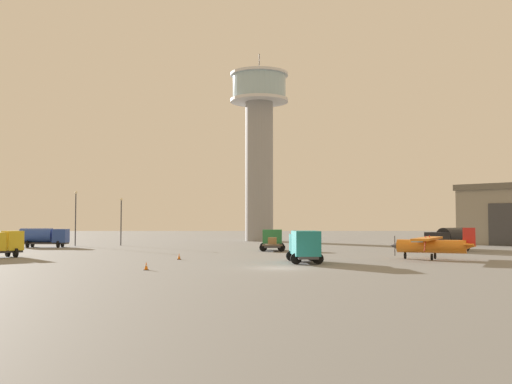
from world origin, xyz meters
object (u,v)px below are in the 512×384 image
Objects in this scene: truck_fuel_tanker_blue at (44,236)px; truck_box_teal at (304,245)px; truck_flatbed_green at (272,240)px; control_tower at (259,134)px; airplane_orange at (432,245)px; traffic_cone_near_left at (179,256)px; truck_fuel_tanker_black at (449,238)px; traffic_cone_near_right at (146,266)px; light_post_east at (76,213)px; light_post_north at (121,217)px.

truck_box_teal is at bearing -42.78° from truck_fuel_tanker_blue.
truck_fuel_tanker_blue is (-33.67, 9.51, 0.30)m from truck_flatbed_green.
control_tower reaches higher than airplane_orange.
traffic_cone_near_left is at bearing 66.33° from truck_box_teal.
airplane_orange is at bearing -139.76° from truck_flatbed_green.
truck_fuel_tanker_black is at bearing -11.65° from truck_fuel_tanker_blue.
airplane_orange is 24.96m from truck_flatbed_green.
traffic_cone_near_right is (-1.06, -13.12, -0.00)m from traffic_cone_near_left.
truck_fuel_tanker_black is 56.46m from light_post_east.
truck_flatbed_green is 34.47m from traffic_cone_near_right.
truck_fuel_tanker_black reaches higher than traffic_cone_near_right.
truck_fuel_tanker_blue is 0.80× the size of light_post_east.
traffic_cone_near_right is (12.54, -49.22, -4.32)m from light_post_north.
truck_flatbed_green is (-2.07, 24.40, -0.34)m from truck_box_teal.
truck_flatbed_green is at bearing -35.01° from light_post_north.
control_tower is 43.92m from truck_flatbed_green.
traffic_cone_near_right is at bearing 50.82° from airplane_orange.
light_post_north is 50.97m from traffic_cone_near_right.
truck_fuel_tanker_blue is at bearing 118.09° from traffic_cone_near_right.
control_tower is at bearing 39.14° from light_post_east.
truck_fuel_tanker_blue is at bearing -119.12° from light_post_east.
traffic_cone_near_left is (23.52, -28.98, -1.31)m from truck_fuel_tanker_blue.
light_post_north is (-22.66, -22.40, -16.80)m from control_tower.
control_tower is 41.38m from light_post_east.
control_tower is 48.22m from truck_fuel_tanker_blue.
control_tower reaches higher than light_post_east.
light_post_east reaches higher than light_post_north.
truck_box_teal is 0.89× the size of light_post_north.
truck_flatbed_green is 9.90× the size of traffic_cone_near_left.
airplane_orange is (16.55, -58.63, -19.93)m from control_tower.
airplane_orange is 1.55× the size of truck_box_teal.
airplane_orange reaches higher than truck_fuel_tanker_blue.
traffic_cone_near_left is at bearing -11.36° from truck_fuel_tanker_black.
truck_fuel_tanker_black is 45.19m from traffic_cone_near_right.
traffic_cone_near_right is at bearing -75.70° from light_post_north.
airplane_orange is 1.65× the size of truck_flatbed_green.
light_post_east is at bearing 112.17° from traffic_cone_near_right.
traffic_cone_near_left is (13.60, -36.10, -4.32)m from light_post_north.
light_post_east reaches higher than truck_flatbed_green.
control_tower is 5.40× the size of truck_fuel_tanker_blue.
truck_fuel_tanker_black is at bearing 41.11° from traffic_cone_near_right.
traffic_cone_near_left is (-32.98, -16.59, -1.36)m from truck_fuel_tanker_black.
traffic_cone_near_left is (-9.06, -58.50, -21.12)m from control_tower.
traffic_cone_near_right is (-10.12, -71.61, -21.12)m from control_tower.
control_tower is 5.55× the size of truck_box_teal.
traffic_cone_near_left is at bearing 85.39° from traffic_cone_near_right.
truck_flatbed_green is 34.31m from light_post_east.
truck_fuel_tanker_blue is at bearing 76.21° from truck_flatbed_green.
light_post_east reaches higher than airplane_orange.
light_post_east is at bearing 37.97° from truck_box_teal.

